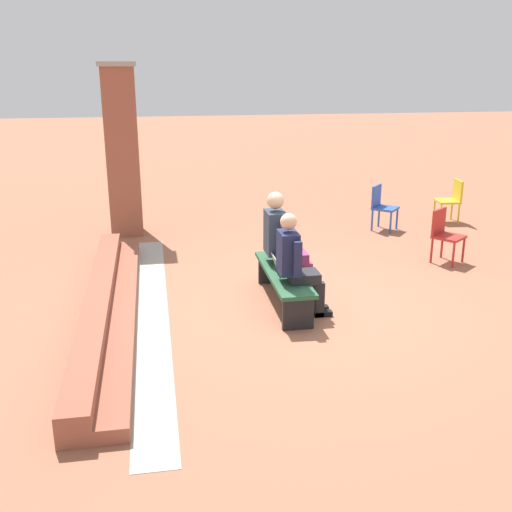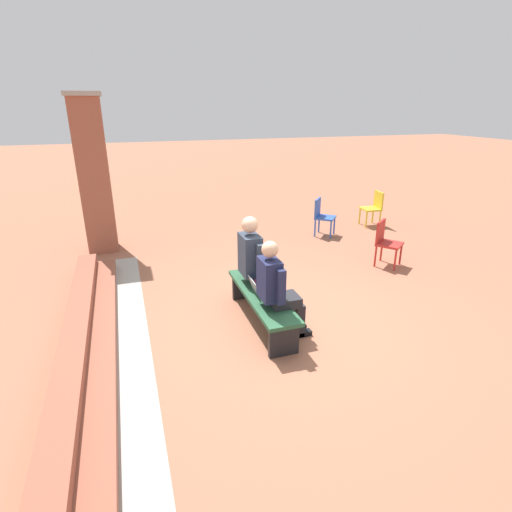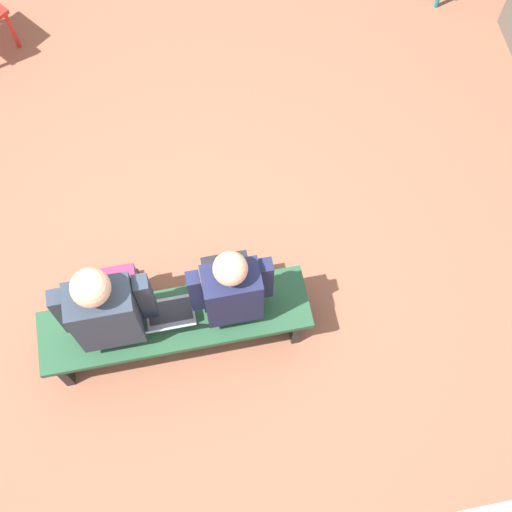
# 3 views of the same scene
# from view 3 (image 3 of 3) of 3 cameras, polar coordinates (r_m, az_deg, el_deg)

# --- Properties ---
(ground_plane) EXTENTS (60.00, 60.00, 0.00)m
(ground_plane) POSITION_cam_3_polar(r_m,az_deg,el_deg) (5.23, -5.79, -4.61)
(ground_plane) COLOR #9E6047
(bench) EXTENTS (1.80, 0.44, 0.45)m
(bench) POSITION_cam_3_polar(r_m,az_deg,el_deg) (4.84, -6.43, -5.39)
(bench) COLOR #285638
(bench) RESTS_ON ground
(person_student) EXTENTS (0.53, 0.66, 1.32)m
(person_student) POSITION_cam_3_polar(r_m,az_deg,el_deg) (4.53, -2.09, -2.32)
(person_student) COLOR #232328
(person_student) RESTS_ON ground
(person_adult) EXTENTS (0.59, 0.74, 1.42)m
(person_adult) POSITION_cam_3_polar(r_m,az_deg,el_deg) (4.53, -11.79, -3.75)
(person_adult) COLOR #7F2D5B
(person_adult) RESTS_ON ground
(laptop) EXTENTS (0.32, 0.29, 0.21)m
(laptop) POSITION_cam_3_polar(r_m,az_deg,el_deg) (4.70, -6.82, -5.00)
(laptop) COLOR #9EA0A5
(laptop) RESTS_ON bench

